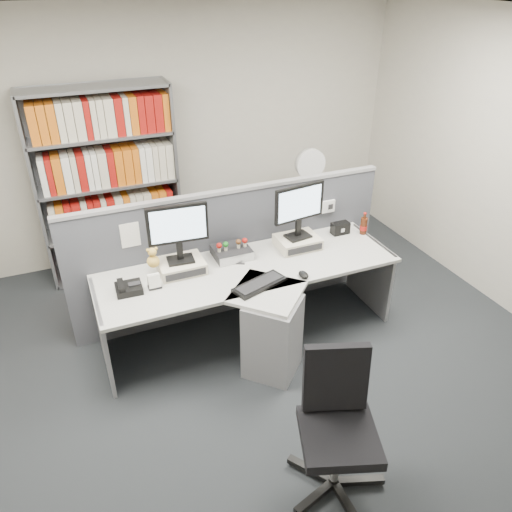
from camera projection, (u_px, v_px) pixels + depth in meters
name	position (u px, v px, depth m)	size (l,w,h in m)	color
ground	(287.00, 393.00, 4.04)	(5.50, 5.50, 0.00)	#292D31
room_shell	(296.00, 184.00, 3.14)	(5.04, 5.54, 2.72)	beige
partition	(232.00, 251.00, 4.71)	(3.00, 0.08, 1.27)	#494B53
desk	(258.00, 306.00, 4.28)	(2.60, 1.20, 0.72)	#B9B8B2
monitor_riser_left	(181.00, 266.00, 4.24)	(0.38, 0.31, 0.10)	beige
monitor_riser_right	(298.00, 242.00, 4.61)	(0.38, 0.31, 0.10)	beige
monitor_left	(178.00, 229.00, 4.07)	(0.50, 0.18, 0.51)	black
monitor_right	(299.00, 207.00, 4.44)	(0.49, 0.19, 0.50)	black
desktop_pc	(232.00, 252.00, 4.46)	(0.32, 0.28, 0.08)	black
figurines	(232.00, 244.00, 4.40)	(0.29, 0.05, 0.09)	beige
keyboard	(260.00, 284.00, 4.07)	(0.49, 0.31, 0.03)	black
mouse	(303.00, 275.00, 4.18)	(0.07, 0.12, 0.04)	black
desk_phone	(128.00, 288.00, 3.99)	(0.21, 0.19, 0.09)	black
desk_calendar	(154.00, 282.00, 4.02)	(0.11, 0.08, 0.13)	black
plush_toy	(153.00, 259.00, 4.10)	(0.10, 0.10, 0.18)	gold
speaker	(340.00, 228.00, 4.84)	(0.17, 0.09, 0.11)	black
cola_bottle	(364.00, 226.00, 4.82)	(0.07, 0.07, 0.22)	#3F190A
shelving_unit	(109.00, 188.00, 5.19)	(1.41, 0.40, 2.00)	gray
filing_cabinet	(306.00, 225.00, 5.85)	(0.45, 0.61, 0.70)	gray
desk_fan	(310.00, 167.00, 5.50)	(0.33, 0.20, 0.56)	white
office_chair	(337.00, 421.00, 3.11)	(0.65, 0.66, 0.98)	silver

